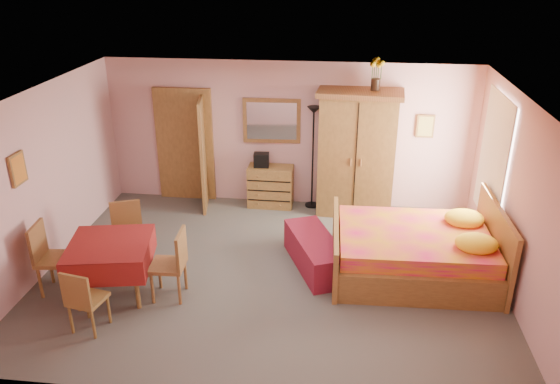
# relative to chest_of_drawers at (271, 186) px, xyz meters

# --- Properties ---
(floor) EXTENTS (6.50, 6.50, 0.00)m
(floor) POSITION_rel_chest_of_drawers_xyz_m (0.30, -2.27, -0.38)
(floor) COLOR #5F5C54
(floor) RESTS_ON ground
(ceiling) EXTENTS (6.50, 6.50, 0.00)m
(ceiling) POSITION_rel_chest_of_drawers_xyz_m (0.30, -2.27, 2.22)
(ceiling) COLOR brown
(ceiling) RESTS_ON wall_back
(wall_back) EXTENTS (6.50, 0.10, 2.60)m
(wall_back) POSITION_rel_chest_of_drawers_xyz_m (0.30, 0.23, 0.92)
(wall_back) COLOR #D59B9B
(wall_back) RESTS_ON floor
(wall_front) EXTENTS (6.50, 0.10, 2.60)m
(wall_front) POSITION_rel_chest_of_drawers_xyz_m (0.30, -4.77, 0.92)
(wall_front) COLOR #D59B9B
(wall_front) RESTS_ON floor
(wall_left) EXTENTS (0.10, 5.00, 2.60)m
(wall_left) POSITION_rel_chest_of_drawers_xyz_m (-2.95, -2.27, 0.92)
(wall_left) COLOR #D59B9B
(wall_left) RESTS_ON floor
(wall_right) EXTENTS (0.10, 5.00, 2.60)m
(wall_right) POSITION_rel_chest_of_drawers_xyz_m (3.55, -2.27, 0.92)
(wall_right) COLOR #D59B9B
(wall_right) RESTS_ON floor
(doorway) EXTENTS (1.06, 0.12, 2.15)m
(doorway) POSITION_rel_chest_of_drawers_xyz_m (-1.60, 0.20, 0.65)
(doorway) COLOR #9E6B35
(doorway) RESTS_ON floor
(window) EXTENTS (0.08, 1.40, 1.95)m
(window) POSITION_rel_chest_of_drawers_xyz_m (3.51, -1.07, 1.07)
(window) COLOR white
(window) RESTS_ON wall_right
(picture_left) EXTENTS (0.04, 0.32, 0.42)m
(picture_left) POSITION_rel_chest_of_drawers_xyz_m (-2.92, -2.87, 1.32)
(picture_left) COLOR orange
(picture_left) RESTS_ON wall_left
(picture_back) EXTENTS (0.30, 0.04, 0.40)m
(picture_back) POSITION_rel_chest_of_drawers_xyz_m (2.65, 0.20, 1.17)
(picture_back) COLOR #D8BF59
(picture_back) RESTS_ON wall_back
(chest_of_drawers) EXTENTS (0.81, 0.41, 0.76)m
(chest_of_drawers) POSITION_rel_chest_of_drawers_xyz_m (0.00, 0.00, 0.00)
(chest_of_drawers) COLOR olive
(chest_of_drawers) RESTS_ON floor
(wall_mirror) EXTENTS (1.02, 0.10, 0.81)m
(wall_mirror) POSITION_rel_chest_of_drawers_xyz_m (0.00, 0.21, 1.17)
(wall_mirror) COLOR silver
(wall_mirror) RESTS_ON wall_back
(stereo) EXTENTS (0.28, 0.22, 0.25)m
(stereo) POSITION_rel_chest_of_drawers_xyz_m (-0.16, -0.00, 0.50)
(stereo) COLOR black
(stereo) RESTS_ON chest_of_drawers
(floor_lamp) EXTENTS (0.30, 0.30, 1.86)m
(floor_lamp) POSITION_rel_chest_of_drawers_xyz_m (0.75, 0.07, 0.55)
(floor_lamp) COLOR black
(floor_lamp) RESTS_ON floor
(wardrobe) EXTENTS (1.46, 0.83, 2.20)m
(wardrobe) POSITION_rel_chest_of_drawers_xyz_m (1.51, -0.10, 0.72)
(wardrobe) COLOR olive
(wardrobe) RESTS_ON floor
(sunflower_vase) EXTENTS (0.22, 0.22, 0.53)m
(sunflower_vase) POSITION_rel_chest_of_drawers_xyz_m (1.75, -0.07, 2.09)
(sunflower_vase) COLOR yellow
(sunflower_vase) RESTS_ON wardrobe
(bed) EXTENTS (2.37, 1.89, 1.07)m
(bed) POSITION_rel_chest_of_drawers_xyz_m (2.33, -2.03, 0.16)
(bed) COLOR #DD1557
(bed) RESTS_ON floor
(bench) EXTENTS (1.03, 1.52, 0.47)m
(bench) POSITION_rel_chest_of_drawers_xyz_m (0.93, -2.04, -0.14)
(bench) COLOR maroon
(bench) RESTS_ON floor
(dining_table) EXTENTS (1.23, 1.23, 0.77)m
(dining_table) POSITION_rel_chest_of_drawers_xyz_m (-1.74, -3.03, 0.00)
(dining_table) COLOR maroon
(dining_table) RESTS_ON floor
(chair_south) EXTENTS (0.46, 0.46, 0.86)m
(chair_south) POSITION_rel_chest_of_drawers_xyz_m (-1.73, -3.80, 0.05)
(chair_south) COLOR olive
(chair_south) RESTS_ON floor
(chair_north) EXTENTS (0.57, 0.57, 0.96)m
(chair_north) POSITION_rel_chest_of_drawers_xyz_m (-1.78, -2.32, 0.10)
(chair_north) COLOR #A57037
(chair_north) RESTS_ON floor
(chair_west) EXTENTS (0.50, 0.50, 1.00)m
(chair_west) POSITION_rel_chest_of_drawers_xyz_m (-2.51, -3.06, 0.12)
(chair_west) COLOR #A87039
(chair_west) RESTS_ON floor
(chair_east) EXTENTS (0.46, 0.46, 0.98)m
(chair_east) POSITION_rel_chest_of_drawers_xyz_m (-0.97, -3.02, 0.11)
(chair_east) COLOR #935D32
(chair_east) RESTS_ON floor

